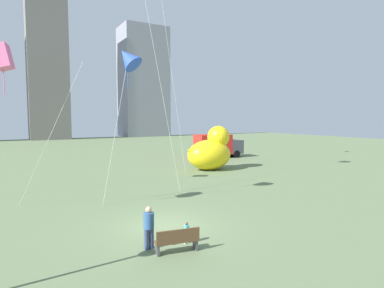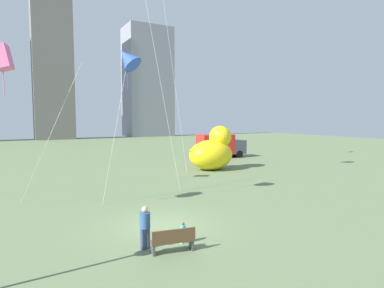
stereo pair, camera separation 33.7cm
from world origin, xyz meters
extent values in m
plane|color=#647750|center=(0.00, 0.00, 0.00)|extent=(140.00, 140.00, 0.00)
cube|color=brown|center=(-0.83, -2.78, 0.42)|extent=(1.65, 0.71, 0.06)
cube|color=brown|center=(-0.87, -2.97, 0.68)|extent=(1.58, 0.33, 0.45)
cube|color=#47474C|center=(-1.54, -2.66, 0.20)|extent=(0.14, 0.38, 0.39)
cube|color=#47474C|center=(-0.12, -2.90, 0.20)|extent=(0.14, 0.38, 0.39)
cylinder|color=#38476B|center=(-1.70, -2.04, 0.39)|extent=(0.18, 0.18, 0.79)
cylinder|color=#38476B|center=(-1.51, -2.04, 0.39)|extent=(0.18, 0.18, 0.79)
cylinder|color=#33598C|center=(-1.61, -2.04, 1.08)|extent=(0.39, 0.39, 0.59)
sphere|color=#D8AD8C|center=(-1.61, -2.04, 1.49)|extent=(0.23, 0.23, 0.23)
cylinder|color=silver|center=(-0.19, -2.25, 0.21)|extent=(0.09, 0.09, 0.41)
cylinder|color=silver|center=(-0.09, -2.25, 0.21)|extent=(0.09, 0.09, 0.41)
cylinder|color=#4CBFC6|center=(-0.14, -2.25, 0.57)|extent=(0.21, 0.21, 0.31)
sphere|color=brown|center=(-0.14, -2.25, 0.78)|extent=(0.12, 0.12, 0.12)
ellipsoid|color=yellow|center=(10.22, 12.31, 1.41)|extent=(4.32, 3.19, 2.82)
sphere|color=yellow|center=(11.25, 12.31, 3.07)|extent=(2.10, 2.10, 2.10)
cone|color=orange|center=(12.20, 12.31, 2.97)|extent=(0.95, 0.95, 0.95)
cone|color=yellow|center=(8.34, 12.31, 1.88)|extent=(1.29, 1.13, 1.36)
cube|color=red|center=(15.50, 19.72, 1.65)|extent=(4.37, 2.57, 2.40)
cube|color=#4C4C56|center=(18.44, 19.53, 1.29)|extent=(1.79, 2.40, 1.68)
cylinder|color=black|center=(18.24, 19.55, 0.45)|extent=(1.05, 2.45, 0.90)
cylinder|color=black|center=(14.61, 19.78, 0.45)|extent=(1.05, 2.45, 0.90)
cube|color=gray|center=(2.00, 68.48, 17.68)|extent=(8.52, 7.99, 35.36)
cube|color=gray|center=(26.00, 70.23, 14.53)|extent=(11.96, 9.20, 29.06)
cylinder|color=silver|center=(2.68, 7.10, 8.66)|extent=(2.09, 2.88, 17.33)
cylinder|color=silver|center=(-0.69, 5.24, 4.06)|extent=(1.89, 1.00, 8.12)
cone|color=blue|center=(-0.20, 4.31, 8.12)|extent=(1.86, 1.89, 1.55)
cylinder|color=blue|center=(-0.20, 4.31, 7.22)|extent=(0.04, 0.04, 1.60)
cylinder|color=silver|center=(-4.18, 5.37, 3.78)|extent=(2.94, 3.81, 7.58)
cube|color=pink|center=(-6.07, 3.91, 7.56)|extent=(0.96, 0.97, 1.28)
cylinder|color=pink|center=(-6.07, 3.91, 6.66)|extent=(0.04, 0.04, 1.60)
cylinder|color=silver|center=(6.54, 13.32, 10.92)|extent=(1.84, 2.96, 21.84)
camera|label=1|loc=(-5.90, -12.84, 4.84)|focal=29.96mm
camera|label=2|loc=(-5.60, -13.00, 4.84)|focal=29.96mm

